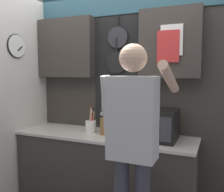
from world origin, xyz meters
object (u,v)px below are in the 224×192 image
(microwave, at_px, (153,124))
(person, at_px, (133,134))
(knife_block, at_px, (107,125))
(utensil_crock, at_px, (91,126))

(microwave, xyz_separation_m, person, (-0.00, -0.64, 0.04))
(microwave, height_order, knife_block, microwave)
(person, bearing_deg, utensil_crock, 138.69)
(knife_block, relative_size, utensil_crock, 0.87)
(utensil_crock, bearing_deg, microwave, -0.29)
(knife_block, bearing_deg, person, -50.86)
(microwave, bearing_deg, person, -90.15)
(microwave, xyz_separation_m, utensil_crock, (-0.73, 0.00, -0.08))
(utensil_crock, height_order, person, person)
(microwave, distance_m, person, 0.64)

